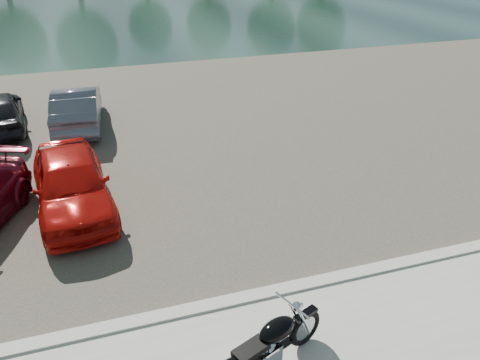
{
  "coord_description": "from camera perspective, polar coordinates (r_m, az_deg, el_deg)",
  "views": [
    {
      "loc": [
        -2.68,
        -4.38,
        6.29
      ],
      "look_at": [
        0.2,
        4.74,
        1.1
      ],
      "focal_mm": 35.0,
      "sensor_mm": 36.0,
      "label": 1
    }
  ],
  "objects": [
    {
      "name": "river",
      "position": [
        44.9,
        -14.79,
        19.56
      ],
      "size": [
        120.0,
        40.0,
        0.0
      ],
      "primitive_type": "cube",
      "color": "#1B322E",
      "rests_on": "ground"
    },
    {
      "name": "kerb",
      "position": [
        9.3,
        4.03,
        -13.57
      ],
      "size": [
        60.0,
        0.3,
        0.14
      ],
      "primitive_type": "cube",
      "color": "#ADABA3",
      "rests_on": "ground"
    },
    {
      "name": "motorcycle",
      "position": [
        7.59,
        2.08,
        -20.48
      ],
      "size": [
        2.22,
        1.12,
        1.05
      ],
      "rotation": [
        0.0,
        0.0,
        0.38
      ],
      "color": "black",
      "rests_on": "promenade"
    },
    {
      "name": "car_4",
      "position": [
        12.15,
        -19.87,
        -0.36
      ],
      "size": [
        2.17,
        4.46,
        1.46
      ],
      "primitive_type": "imported",
      "rotation": [
        0.0,
        0.0,
        0.11
      ],
      "color": "#B5110C",
      "rests_on": "parking_lot"
    },
    {
      "name": "car_9",
      "position": [
        17.47,
        -19.22,
        8.38
      ],
      "size": [
        1.73,
        4.34,
        1.41
      ],
      "primitive_type": "imported",
      "rotation": [
        0.0,
        0.0,
        3.09
      ],
      "color": "slate",
      "rests_on": "parking_lot"
    },
    {
      "name": "parking_lot",
      "position": [
        16.82,
        -7.12,
        6.37
      ],
      "size": [
        60.0,
        18.0,
        0.04
      ],
      "primitive_type": "cube",
      "color": "#413D34",
      "rests_on": "ground"
    }
  ]
}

